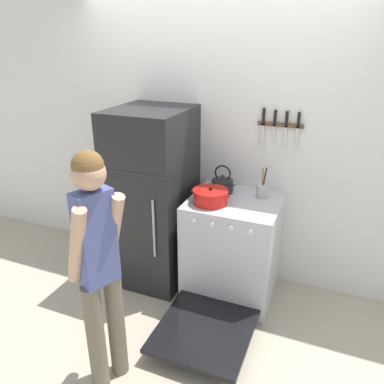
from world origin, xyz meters
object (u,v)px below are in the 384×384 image
(utensil_jar, at_px, (262,190))
(person, at_px, (99,263))
(tea_kettle, at_px, (222,184))
(stove_range, at_px, (232,249))
(refrigerator, at_px, (153,198))
(dutch_oven_pot, at_px, (211,196))

(utensil_jar, bearing_deg, person, -116.08)
(utensil_jar, xyz_separation_m, person, (-0.68, -1.38, -0.05))
(tea_kettle, bearing_deg, utensil_jar, 1.20)
(stove_range, xyz_separation_m, person, (-0.49, -1.20, 0.47))
(refrigerator, xyz_separation_m, person, (0.28, -1.22, 0.11))
(tea_kettle, height_order, person, person)
(dutch_oven_pot, bearing_deg, person, -105.99)
(refrigerator, xyz_separation_m, dutch_oven_pot, (0.60, -0.12, 0.16))
(stove_range, xyz_separation_m, utensil_jar, (0.19, 0.18, 0.52))
(stove_range, bearing_deg, utensil_jar, 43.71)
(refrigerator, bearing_deg, tea_kettle, 14.27)
(refrigerator, relative_size, dutch_oven_pot, 4.91)
(utensil_jar, distance_m, person, 1.54)
(dutch_oven_pot, xyz_separation_m, utensil_jar, (0.36, 0.28, 0.00))
(stove_range, height_order, tea_kettle, tea_kettle)
(utensil_jar, height_order, person, person)
(refrigerator, distance_m, tea_kettle, 0.65)
(dutch_oven_pot, xyz_separation_m, person, (-0.32, -1.10, -0.04))
(stove_range, relative_size, tea_kettle, 5.74)
(dutch_oven_pot, distance_m, tea_kettle, 0.27)
(refrigerator, height_order, person, same)
(utensil_jar, bearing_deg, refrigerator, -170.38)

